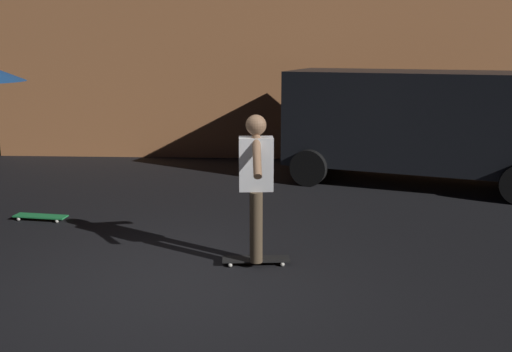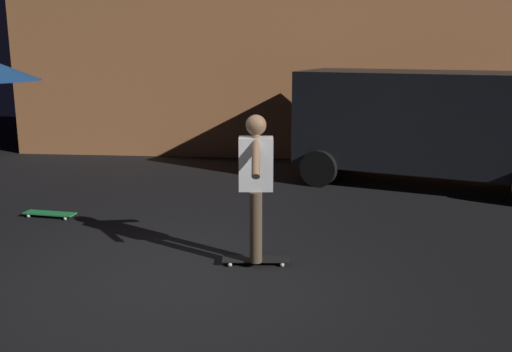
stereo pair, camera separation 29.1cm
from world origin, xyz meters
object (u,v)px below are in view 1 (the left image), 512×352
object	(u,v)px
skateboard_ridden	(256,260)
skateboard_spare	(41,216)
parked_van	(418,120)
skater	(256,177)

from	to	relation	value
skateboard_ridden	skateboard_spare	size ratio (longest dim) A/B	1.00
parked_van	skateboard_spare	bearing A→B (deg)	-155.33
parked_van	skateboard_spare	xyz separation A→B (m)	(-5.95, -2.73, -1.11)
parked_van	skater	distance (m)	5.09
skateboard_ridden	skater	distance (m)	0.98
skateboard_spare	parked_van	bearing A→B (deg)	24.67
skateboard_ridden	skater	size ratio (longest dim) A/B	0.48
skateboard_ridden	parked_van	bearing A→B (deg)	57.55
skater	skateboard_spare	bearing A→B (deg)	154.12
skateboard_ridden	skateboard_spare	world-z (taller)	same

